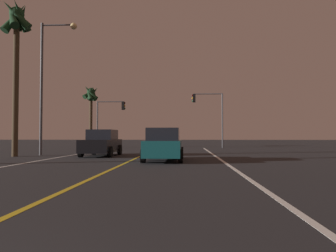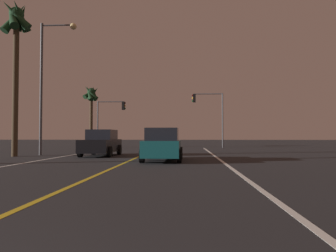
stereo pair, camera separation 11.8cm
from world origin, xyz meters
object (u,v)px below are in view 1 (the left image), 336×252
car_lead_same_lane (164,145)px  traffic_light_near_right (208,108)px  palm_tree_left_mid (16,31)px  car_oncoming (102,143)px  traffic_light_near_left (111,113)px  palm_tree_left_far (91,98)px  street_lamp_left_mid (49,72)px

car_lead_same_lane → traffic_light_near_right: 18.28m
traffic_light_near_right → palm_tree_left_mid: bearing=48.3°
car_oncoming → traffic_light_near_left: size_ratio=0.84×
car_lead_same_lane → traffic_light_near_left: traffic_light_near_left is taller
car_lead_same_lane → traffic_light_near_left: bearing=21.8°
car_oncoming → car_lead_same_lane: same height
car_oncoming → traffic_light_near_right: 16.29m
car_lead_same_lane → traffic_light_near_left: size_ratio=0.84×
traffic_light_near_left → palm_tree_left_mid: bearing=-99.8°
palm_tree_left_far → car_lead_same_lane: bearing=-62.6°
car_lead_same_lane → street_lamp_left_mid: 10.23m
street_lamp_left_mid → palm_tree_left_far: bearing=96.1°
traffic_light_near_left → street_lamp_left_mid: 13.58m
car_lead_same_lane → palm_tree_left_mid: bearing=73.7°
car_lead_same_lane → palm_tree_left_far: (-9.57, 18.49, 4.80)m
traffic_light_near_left → palm_tree_left_far: 3.25m
traffic_light_near_left → street_lamp_left_mid: size_ratio=0.57×
traffic_light_near_left → car_lead_same_lane: bearing=-68.2°
traffic_light_near_right → car_oncoming: bearing=60.4°
traffic_light_near_right → traffic_light_near_left: traffic_light_near_right is taller
traffic_light_near_left → street_lamp_left_mid: (-1.00, -13.42, 1.81)m
street_lamp_left_mid → palm_tree_left_mid: bearing=-138.8°
traffic_light_near_right → street_lamp_left_mid: (-11.60, -13.42, 1.26)m
palm_tree_left_mid → street_lamp_left_mid: bearing=41.2°
car_oncoming → street_lamp_left_mid: bearing=-96.2°
street_lamp_left_mid → palm_tree_left_mid: size_ratio=0.89×
traffic_light_near_right → street_lamp_left_mid: 17.78m
palm_tree_left_mid → palm_tree_left_far: size_ratio=1.42×
palm_tree_left_mid → traffic_light_near_left: bearing=80.2°
palm_tree_left_far → traffic_light_near_left: bearing=-19.7°
traffic_light_near_left → palm_tree_left_mid: palm_tree_left_mid is taller
traffic_light_near_left → palm_tree_left_mid: size_ratio=0.51×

